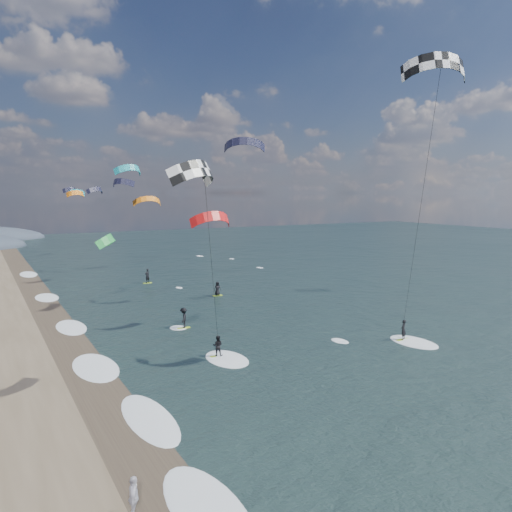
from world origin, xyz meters
TOP-DOWN VIEW (x-y plane):
  - ground at (0.00, 0.00)m, footprint 260.00×260.00m
  - wet_sand_strip at (-12.00, 10.00)m, footprint 3.00×240.00m
  - kitesurfer_near_a at (7.58, 4.70)m, footprint 7.68×8.94m
  - kitesurfer_near_b at (-5.67, 8.94)m, footprint 6.81×8.78m
  - far_kitesurfers at (0.02, 28.80)m, footprint 9.24×23.07m
  - bg_kite_field at (0.70, 50.60)m, footprint 15.00×70.91m
  - shoreline_surf at (-10.80, 14.75)m, footprint 2.40×79.40m
  - beach_walker at (-13.41, -1.35)m, footprint 0.68×1.00m

SIDE VIEW (x-z plane):
  - ground at x=0.00m, z-range 0.00..0.00m
  - shoreline_surf at x=-10.80m, z-range -0.06..0.06m
  - wet_sand_strip at x=-12.00m, z-range 0.00..0.01m
  - beach_walker at x=-13.41m, z-range 0.00..1.58m
  - far_kitesurfers at x=0.02m, z-range -0.06..1.80m
  - kitesurfer_near_b at x=-5.67m, z-range 1.50..15.13m
  - bg_kite_field at x=0.70m, z-range 6.61..17.25m
  - kitesurfer_near_a at x=7.58m, z-range 4.98..24.79m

